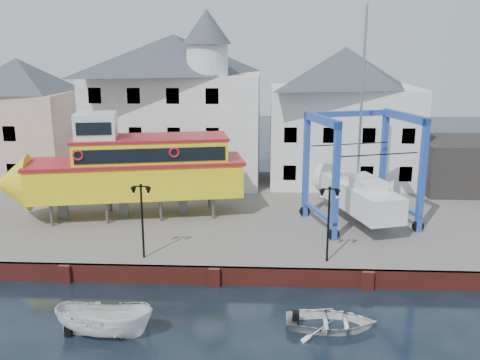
{
  "coord_description": "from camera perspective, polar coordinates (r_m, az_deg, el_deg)",
  "views": [
    {
      "loc": [
        2.67,
        -25.94,
        12.37
      ],
      "look_at": [
        1.0,
        7.0,
        4.0
      ],
      "focal_mm": 40.0,
      "sensor_mm": 36.0,
      "label": 1
    }
  ],
  "objects": [
    {
      "name": "building_white_right",
      "position": [
        45.75,
        10.91,
        6.74
      ],
      "size": [
        12.0,
        8.0,
        11.2
      ],
      "color": "silver",
      "rests_on": "hardstanding"
    },
    {
      "name": "building_white_main",
      "position": [
        45.25,
        -6.77,
        7.76
      ],
      "size": [
        14.0,
        8.3,
        14.0
      ],
      "color": "silver",
      "rests_on": "hardstanding"
    },
    {
      "name": "lamp_post_right",
      "position": [
        28.55,
        9.49,
        -2.65
      ],
      "size": [
        1.12,
        0.32,
        4.2
      ],
      "color": "black",
      "rests_on": "hardstanding"
    },
    {
      "name": "building_pink",
      "position": [
        48.95,
        -22.23,
        5.89
      ],
      "size": [
        8.0,
        7.0,
        10.3
      ],
      "color": "tan",
      "rests_on": "hardstanding"
    },
    {
      "name": "ground",
      "position": [
        28.86,
        -2.74,
        -11.16
      ],
      "size": [
        140.0,
        140.0,
        0.0
      ],
      "primitive_type": "plane",
      "color": "black",
      "rests_on": "ground"
    },
    {
      "name": "quay_wall",
      "position": [
        28.75,
        -2.73,
        -10.17
      ],
      "size": [
        44.0,
        0.47,
        1.0
      ],
      "color": "maroon",
      "rests_on": "ground"
    },
    {
      "name": "tour_boat",
      "position": [
        36.53,
        -12.45,
        1.2
      ],
      "size": [
        16.71,
        7.01,
        7.09
      ],
      "rotation": [
        0.0,
        0.0,
        0.2
      ],
      "color": "#59595E",
      "rests_on": "hardstanding"
    },
    {
      "name": "shed_dark",
      "position": [
        46.89,
        23.22,
        1.54
      ],
      "size": [
        8.0,
        7.0,
        4.0
      ],
      "primitive_type": "cube",
      "color": "#262423",
      "rests_on": "hardstanding"
    },
    {
      "name": "travel_lift",
      "position": [
        36.01,
        12.13,
        -0.68
      ],
      "size": [
        7.63,
        9.4,
        13.78
      ],
      "rotation": [
        0.0,
        0.0,
        0.31
      ],
      "color": "#2048A2",
      "rests_on": "hardstanding"
    },
    {
      "name": "hardstanding",
      "position": [
        38.89,
        -1.18,
        -3.53
      ],
      "size": [
        44.0,
        22.0,
        1.0
      ],
      "primitive_type": "cube",
      "color": "slate",
      "rests_on": "ground"
    },
    {
      "name": "motorboat_a",
      "position": [
        25.01,
        -14.18,
        -15.88
      ],
      "size": [
        4.57,
        2.09,
        1.71
      ],
      "primitive_type": "imported",
      "rotation": [
        0.0,
        0.0,
        1.47
      ],
      "color": "white",
      "rests_on": "ground"
    },
    {
      "name": "motorboat_b",
      "position": [
        25.29,
        9.68,
        -15.27
      ],
      "size": [
        4.13,
        3.01,
        0.84
      ],
      "primitive_type": "imported",
      "rotation": [
        0.0,
        0.0,
        1.54
      ],
      "color": "white",
      "rests_on": "ground"
    },
    {
      "name": "lamp_post_left",
      "position": [
        29.12,
        -10.47,
        -2.35
      ],
      "size": [
        1.12,
        0.32,
        4.2
      ],
      "color": "black",
      "rests_on": "hardstanding"
    }
  ]
}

